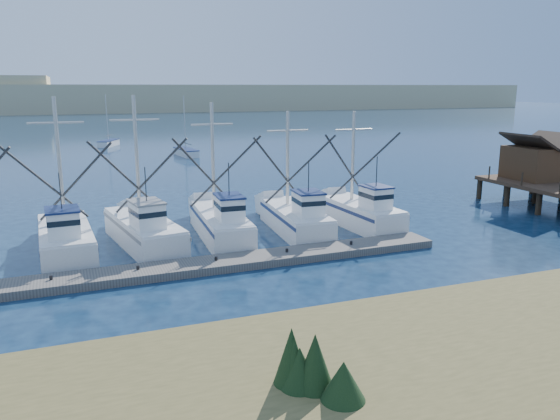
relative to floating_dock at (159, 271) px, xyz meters
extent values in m
plane|color=#0C1E36|center=(9.81, -5.12, -0.21)|extent=(500.00, 500.00, 0.00)
cube|color=#625E58|center=(0.00, 0.00, 0.00)|extent=(31.76, 2.54, 0.42)
cube|color=#4C331E|center=(31.31, 6.88, 3.09)|extent=(4.00, 4.00, 2.60)
cube|color=tan|center=(9.81, 204.88, 4.79)|extent=(360.00, 60.00, 10.00)
cube|color=white|center=(-4.35, 5.41, 0.53)|extent=(3.17, 8.25, 1.49)
cube|color=white|center=(-4.35, 3.34, 2.03)|extent=(1.69, 2.06, 1.50)
cylinder|color=#B7B2A8|center=(-4.35, 6.80, 4.92)|extent=(0.22, 0.22, 7.28)
cube|color=white|center=(0.00, 5.62, 0.56)|extent=(3.99, 8.84, 1.54)
cube|color=white|center=(0.00, 3.44, 2.08)|extent=(1.84, 2.30, 1.50)
cylinder|color=#B7B2A8|center=(0.00, 7.07, 4.97)|extent=(0.22, 0.22, 7.28)
cube|color=white|center=(4.71, 5.68, 0.56)|extent=(2.86, 8.76, 1.54)
cube|color=white|center=(4.71, 3.47, 2.08)|extent=(1.52, 2.18, 1.50)
cylinder|color=#B7B2A8|center=(4.71, 7.16, 4.73)|extent=(0.22, 0.22, 6.80)
cube|color=white|center=(9.68, 5.42, 0.52)|extent=(3.17, 8.29, 1.46)
cube|color=white|center=(9.68, 3.34, 2.00)|extent=(1.65, 2.08, 1.50)
cylinder|color=#B7B2A8|center=(9.68, 6.81, 4.39)|extent=(0.22, 0.22, 6.28)
cube|color=white|center=(14.32, 5.09, 0.55)|extent=(2.93, 7.60, 1.52)
cube|color=white|center=(14.32, 3.18, 2.06)|extent=(1.55, 1.90, 1.50)
cylinder|color=#B7B2A8|center=(14.32, 6.37, 4.39)|extent=(0.22, 0.22, 6.16)
cube|color=white|center=(10.92, 47.82, 0.24)|extent=(2.44, 6.24, 0.90)
cylinder|color=#B7B2A8|center=(10.92, 48.12, 4.29)|extent=(0.12, 0.12, 7.20)
cube|color=white|center=(1.82, 64.52, 0.24)|extent=(3.74, 5.61, 0.90)
cylinder|color=#B7B2A8|center=(1.82, 64.82, 4.29)|extent=(0.12, 0.12, 7.20)
camera|label=1|loc=(-3.54, -26.61, 9.09)|focal=35.00mm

